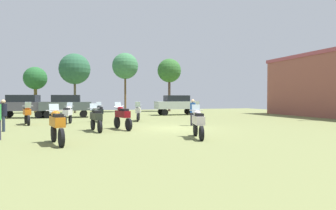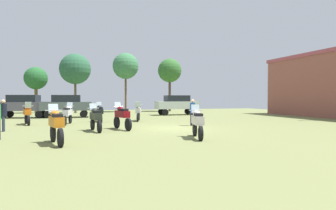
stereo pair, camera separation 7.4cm
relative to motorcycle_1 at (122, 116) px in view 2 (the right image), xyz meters
The scene contains 18 objects.
ground_plane 2.97m from the motorcycle_1, ahead, with size 44.00×52.00×0.02m.
motorcycle_1 is the anchor object (origin of this frame).
motorcycle_2 5.24m from the motorcycle_1, 125.92° to the right, with size 0.76×2.11×1.51m.
motorcycle_4 5.43m from the motorcycle_1, 98.86° to the left, with size 0.62×2.23×1.45m.
motorcycle_5 5.00m from the motorcycle_1, 126.57° to the left, with size 0.70×2.24×1.44m.
motorcycle_8 1.50m from the motorcycle_1, 163.04° to the right, with size 0.69×2.11×1.44m.
motorcycle_9 5.08m from the motorcycle_1, 58.88° to the right, with size 0.74×2.04×1.44m.
motorcycle_10 7.19m from the motorcycle_1, 139.72° to the left, with size 0.77×2.09×1.48m.
motorcycle_11 5.71m from the motorcycle_1, 69.65° to the left, with size 0.78×2.09×1.47m.
car_1 11.62m from the motorcycle_1, 106.66° to the left, with size 4.38×1.99×2.00m.
car_2 13.82m from the motorcycle_1, 58.18° to the left, with size 4.31×1.82×2.00m.
car_3 13.50m from the motorcycle_1, 120.51° to the left, with size 4.54×2.50×2.00m.
person_1 6.07m from the motorcycle_1, behind, with size 0.40×0.40×1.66m.
person_3 4.61m from the motorcycle_1, 10.30° to the left, with size 0.48×0.48×1.65m.
tree_1 22.08m from the motorcycle_1, 65.27° to the left, with size 3.08×3.08×6.86m.
tree_2 19.25m from the motorcycle_1, 98.22° to the left, with size 3.51×3.51×6.82m.
tree_3 20.81m from the motorcycle_1, 80.54° to the left, with size 3.25×3.25×7.37m.
tree_6 21.51m from the motorcycle_1, 109.26° to the left, with size 2.59×2.59×5.31m.
Camera 2 is at (-5.10, -15.35, 1.75)m, focal length 30.24 mm.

